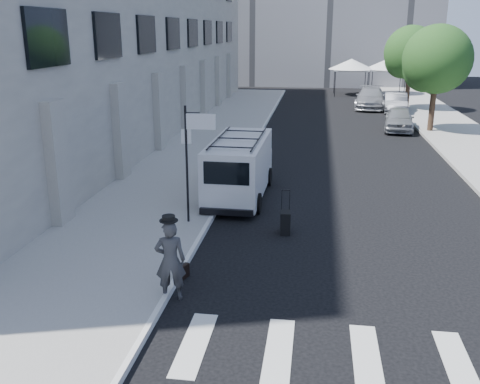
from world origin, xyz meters
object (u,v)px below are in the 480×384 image
(cargo_van, at_px, (240,166))
(parked_car_a, at_px, (399,119))
(businessman, at_px, (170,261))
(parked_car_b, at_px, (396,103))
(briefcase, at_px, (182,272))
(parked_car_c, at_px, (371,98))
(suitcase, at_px, (285,222))

(cargo_van, bearing_deg, parked_car_a, 63.12)
(businessman, bearing_deg, cargo_van, -106.25)
(parked_car_b, bearing_deg, cargo_van, -105.37)
(briefcase, distance_m, parked_car_a, 22.25)
(businessman, height_order, briefcase, businessman)
(briefcase, height_order, parked_car_a, parked_car_a)
(cargo_van, distance_m, parked_car_c, 24.20)
(briefcase, relative_size, parked_car_c, 0.08)
(businessman, relative_size, parked_car_c, 0.35)
(briefcase, relative_size, suitcase, 0.34)
(parked_car_a, bearing_deg, parked_car_c, 101.76)
(suitcase, relative_size, parked_car_a, 0.32)
(businessman, height_order, parked_car_b, businessman)
(businessman, bearing_deg, parked_car_c, -115.95)
(parked_car_c, bearing_deg, parked_car_b, -47.16)
(businessman, xyz_separation_m, cargo_van, (0.40, 7.79, 0.16))
(businessman, distance_m, suitcase, 4.91)
(briefcase, distance_m, parked_car_c, 30.90)
(businessman, height_order, suitcase, businessman)
(suitcase, xyz_separation_m, parked_car_b, (6.29, 24.61, 0.37))
(businessman, relative_size, briefcase, 4.17)
(cargo_van, relative_size, parked_car_b, 1.28)
(briefcase, height_order, suitcase, suitcase)
(parked_car_b, bearing_deg, parked_car_a, -90.17)
(cargo_van, bearing_deg, suitcase, -61.09)
(suitcase, bearing_deg, parked_car_c, 75.14)
(businessman, distance_m, parked_car_c, 31.85)
(cargo_van, bearing_deg, parked_car_b, 69.91)
(parked_car_a, xyz_separation_m, parked_car_b, (0.73, 7.12, 0.02))
(briefcase, bearing_deg, parked_car_c, 96.22)
(cargo_van, distance_m, parked_car_b, 22.66)
(parked_car_c, bearing_deg, suitcase, -93.09)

